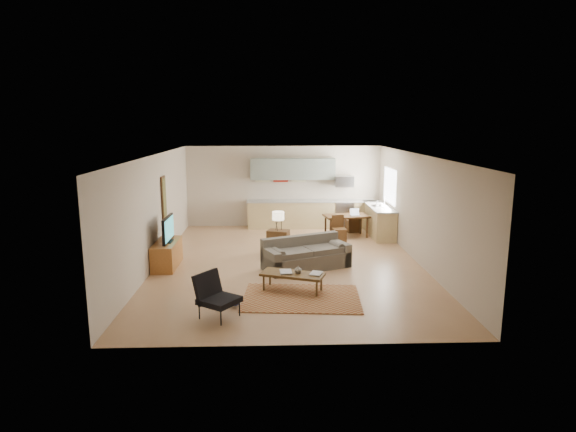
{
  "coord_description": "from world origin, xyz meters",
  "views": [
    {
      "loc": [
        -0.41,
        -11.57,
        3.47
      ],
      "look_at": [
        0.0,
        0.3,
        1.15
      ],
      "focal_mm": 30.0,
      "sensor_mm": 36.0,
      "label": 1
    }
  ],
  "objects_px": {
    "armchair": "(219,296)",
    "dining_table": "(346,226)",
    "coffee_table": "(293,282)",
    "sofa": "(306,253)",
    "tv_credenza": "(167,254)",
    "console_table": "(278,242)"
  },
  "relations": [
    {
      "from": "coffee_table",
      "to": "console_table",
      "type": "relative_size",
      "value": 2.01
    },
    {
      "from": "sofa",
      "to": "armchair",
      "type": "height_order",
      "value": "armchair"
    },
    {
      "from": "coffee_table",
      "to": "dining_table",
      "type": "bearing_deg",
      "value": 89.18
    },
    {
      "from": "sofa",
      "to": "coffee_table",
      "type": "xyz_separation_m",
      "value": [
        -0.41,
        -1.6,
        -0.18
      ]
    },
    {
      "from": "coffee_table",
      "to": "console_table",
      "type": "bearing_deg",
      "value": 115.25
    },
    {
      "from": "armchair",
      "to": "tv_credenza",
      "type": "height_order",
      "value": "armchair"
    },
    {
      "from": "sofa",
      "to": "dining_table",
      "type": "relative_size",
      "value": 1.62
    },
    {
      "from": "armchair",
      "to": "coffee_table",
      "type": "bearing_deg",
      "value": -10.42
    },
    {
      "from": "dining_table",
      "to": "tv_credenza",
      "type": "bearing_deg",
      "value": -157.47
    },
    {
      "from": "sofa",
      "to": "dining_table",
      "type": "bearing_deg",
      "value": 41.97
    },
    {
      "from": "coffee_table",
      "to": "dining_table",
      "type": "height_order",
      "value": "dining_table"
    },
    {
      "from": "sofa",
      "to": "console_table",
      "type": "bearing_deg",
      "value": 92.99
    },
    {
      "from": "coffee_table",
      "to": "console_table",
      "type": "height_order",
      "value": "console_table"
    },
    {
      "from": "coffee_table",
      "to": "sofa",
      "type": "bearing_deg",
      "value": 96.05
    },
    {
      "from": "coffee_table",
      "to": "tv_credenza",
      "type": "distance_m",
      "value": 3.51
    },
    {
      "from": "tv_credenza",
      "to": "console_table",
      "type": "bearing_deg",
      "value": 21.21
    },
    {
      "from": "coffee_table",
      "to": "dining_table",
      "type": "xyz_separation_m",
      "value": [
        1.86,
        4.83,
        0.14
      ]
    },
    {
      "from": "sofa",
      "to": "console_table",
      "type": "xyz_separation_m",
      "value": [
        -0.66,
        1.31,
        -0.05
      ]
    },
    {
      "from": "sofa",
      "to": "dining_table",
      "type": "xyz_separation_m",
      "value": [
        1.46,
        3.23,
        -0.04
      ]
    },
    {
      "from": "armchair",
      "to": "dining_table",
      "type": "relative_size",
      "value": 0.61
    },
    {
      "from": "armchair",
      "to": "dining_table",
      "type": "distance_m",
      "value": 6.97
    },
    {
      "from": "coffee_table",
      "to": "armchair",
      "type": "relative_size",
      "value": 1.61
    }
  ]
}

